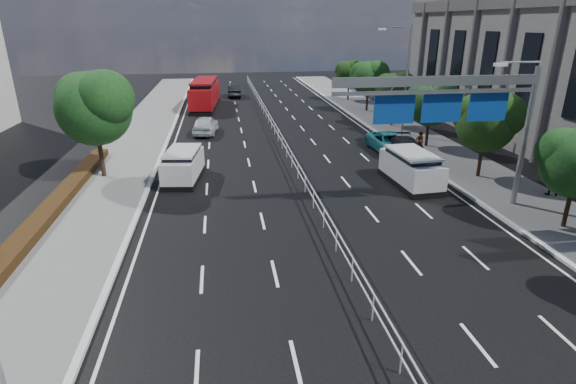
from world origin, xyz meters
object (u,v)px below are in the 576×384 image
object	(u,v)px
silver_minivan	(411,168)
parked_car_teal	(390,143)
overhead_gantry	(458,102)
near_car_dark	(234,91)
white_minivan	(183,165)
near_car_silver	(206,125)
parked_car_dark	(406,150)
red_bus	(205,93)
pedestrian_a	(419,143)
pedestrian_b	(552,180)

from	to	relation	value
silver_minivan	parked_car_teal	xyz separation A→B (m)	(1.35, 7.10, -0.29)
overhead_gantry	near_car_dark	xyz separation A→B (m)	(-9.42, 39.84, -4.82)
white_minivan	near_car_dark	bearing A→B (deg)	90.38
near_car_silver	parked_car_dark	world-z (taller)	near_car_silver
red_bus	silver_minivan	distance (m)	31.14
white_minivan	parked_car_teal	size ratio (longest dim) A/B	0.91
white_minivan	silver_minivan	xyz separation A→B (m)	(13.51, -2.87, 0.06)
red_bus	near_car_silver	world-z (taller)	red_bus
white_minivan	pedestrian_a	bearing A→B (deg)	17.84
overhead_gantry	red_bus	world-z (taller)	overhead_gantry
red_bus	parked_car_teal	size ratio (longest dim) A/B	2.08
parked_car_teal	pedestrian_a	world-z (taller)	pedestrian_a
white_minivan	near_car_silver	world-z (taller)	white_minivan
overhead_gantry	near_car_silver	distance (m)	23.51
near_car_dark	white_minivan	bearing A→B (deg)	83.10
overhead_gantry	red_bus	distance (m)	35.09
white_minivan	overhead_gantry	bearing A→B (deg)	-18.53
parked_car_dark	pedestrian_b	distance (m)	9.60
overhead_gantry	parked_car_teal	distance (m)	12.14
parked_car_teal	overhead_gantry	bearing A→B (deg)	-97.31
overhead_gantry	silver_minivan	size ratio (longest dim) A/B	2.04
parked_car_dark	white_minivan	bearing A→B (deg)	-165.14
parked_car_dark	red_bus	bearing A→B (deg)	128.75
red_bus	near_car_dark	world-z (taller)	red_bus
near_car_dark	parked_car_teal	size ratio (longest dim) A/B	0.93
red_bus	pedestrian_b	bearing A→B (deg)	-53.15
silver_minivan	pedestrian_b	size ratio (longest dim) A/B	2.88
near_car_dark	overhead_gantry	bearing A→B (deg)	103.86
silver_minivan	parked_car_teal	bearing A→B (deg)	75.56
overhead_gantry	red_bus	xyz separation A→B (m)	(-12.97, 32.36, -3.98)
silver_minivan	parked_car_teal	distance (m)	7.23
silver_minivan	overhead_gantry	bearing A→B (deg)	-90.17
pedestrian_b	near_car_dark	bearing A→B (deg)	-42.55
red_bus	parked_car_teal	xyz separation A→B (m)	(14.08, -21.31, -0.92)
parked_car_dark	near_car_dark	bearing A→B (deg)	116.50
red_bus	white_minivan	bearing A→B (deg)	-86.79
near_car_silver	pedestrian_a	size ratio (longest dim) A/B	2.71
silver_minivan	pedestrian_b	distance (m)	7.58
near_car_dark	parked_car_dark	distance (m)	32.79
near_car_dark	parked_car_dark	bearing A→B (deg)	110.13
overhead_gantry	white_minivan	xyz separation A→B (m)	(-13.75, 6.82, -4.66)
near_car_silver	near_car_dark	bearing A→B (deg)	-91.06
white_minivan	parked_car_teal	xyz separation A→B (m)	(14.86, 4.23, -0.23)
pedestrian_b	silver_minivan	bearing A→B (deg)	0.68
red_bus	pedestrian_a	size ratio (longest dim) A/B	6.33
parked_car_teal	parked_car_dark	xyz separation A→B (m)	(0.45, -2.10, 0.03)
pedestrian_b	near_car_silver	bearing A→B (deg)	-18.50
silver_minivan	parked_car_dark	size ratio (longest dim) A/B	0.99
overhead_gantry	near_car_dark	size ratio (longest dim) A/B	2.15
overhead_gantry	parked_car_teal	bearing A→B (deg)	84.25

